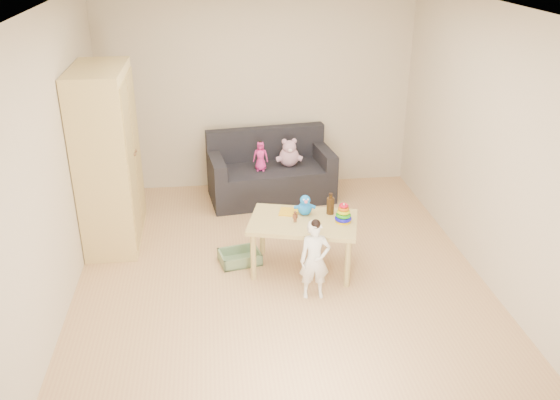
{
  "coord_description": "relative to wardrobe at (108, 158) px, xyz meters",
  "views": [
    {
      "loc": [
        -0.6,
        -5.23,
        3.18
      ],
      "look_at": [
        0.05,
        0.25,
        0.65
      ],
      "focal_mm": 38.0,
      "sensor_mm": 36.0,
      "label": 1
    }
  ],
  "objects": [
    {
      "name": "yellow_book",
      "position": [
        1.85,
        -0.69,
        -0.4
      ],
      "size": [
        0.23,
        0.23,
        0.01
      ],
      "primitive_type": "cube",
      "rotation": [
        0.0,
        0.0,
        -0.26
      ],
      "color": "gold",
      "rests_on": "play_table"
    },
    {
      "name": "sofa",
      "position": [
        1.83,
        0.9,
        -0.75
      ],
      "size": [
        1.63,
        0.96,
        0.43
      ],
      "primitive_type": "cube",
      "rotation": [
        0.0,
        0.0,
        0.12
      ],
      "color": "black",
      "rests_on": "ground"
    },
    {
      "name": "pink_bear",
      "position": [
        2.07,
        0.91,
        -0.38
      ],
      "size": [
        0.3,
        0.27,
        0.3
      ],
      "primitive_type": null,
      "rotation": [
        0.0,
        0.0,
        -0.17
      ],
      "color": "#C793B2",
      "rests_on": "sofa"
    },
    {
      "name": "storage_bin",
      "position": [
        1.34,
        -0.68,
        -0.9
      ],
      "size": [
        0.47,
        0.39,
        0.12
      ],
      "primitive_type": null,
      "rotation": [
        0.0,
        0.0,
        0.22
      ],
      "color": "slate",
      "rests_on": "ground"
    },
    {
      "name": "wardrobe",
      "position": [
        0.0,
        0.0,
        0.0
      ],
      "size": [
        0.54,
        1.07,
        1.93
      ],
      "primitive_type": "cube",
      "color": "#E9C980",
      "rests_on": "ground"
    },
    {
      "name": "toddler",
      "position": [
        2.0,
        -1.39,
        -0.58
      ],
      "size": [
        0.29,
        0.2,
        0.77
      ],
      "primitive_type": "imported",
      "rotation": [
        0.0,
        0.0,
        -0.03
      ],
      "color": "white",
      "rests_on": "ground"
    },
    {
      "name": "brown_bottle",
      "position": [
        2.26,
        -0.77,
        -0.32
      ],
      "size": [
        0.08,
        0.08,
        0.22
      ],
      "color": "black",
      "rests_on": "play_table"
    },
    {
      "name": "play_table",
      "position": [
        1.97,
        -0.88,
        -0.69
      ],
      "size": [
        1.19,
        0.91,
        0.55
      ],
      "primitive_type": "cube",
      "rotation": [
        0.0,
        0.0,
        -0.26
      ],
      "color": "tan",
      "rests_on": "ground"
    },
    {
      "name": "room",
      "position": [
        1.72,
        -0.83,
        0.33
      ],
      "size": [
        4.5,
        4.5,
        4.5
      ],
      "color": "tan",
      "rests_on": "ground"
    },
    {
      "name": "ring_stacker",
      "position": [
        2.35,
        -0.96,
        -0.34
      ],
      "size": [
        0.17,
        0.17,
        0.19
      ],
      "color": "yellow",
      "rests_on": "play_table"
    },
    {
      "name": "blue_plush",
      "position": [
        2.0,
        -0.75,
        -0.3
      ],
      "size": [
        0.22,
        0.2,
        0.22
      ],
      "primitive_type": null,
      "rotation": [
        0.0,
        0.0,
        -0.39
      ],
      "color": "#1C88FF",
      "rests_on": "play_table"
    },
    {
      "name": "wooden_figure",
      "position": [
        1.88,
        -0.91,
        -0.35
      ],
      "size": [
        0.06,
        0.06,
        0.12
      ],
      "primitive_type": null,
      "rotation": [
        0.0,
        0.0,
        -0.48
      ],
      "color": "brown",
      "rests_on": "play_table"
    },
    {
      "name": "doll",
      "position": [
        1.69,
        0.8,
        -0.35
      ],
      "size": [
        0.2,
        0.15,
        0.37
      ],
      "primitive_type": "imported",
      "rotation": [
        0.0,
        0.0,
        -0.16
      ],
      "color": "#E72B92",
      "rests_on": "sofa"
    }
  ]
}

